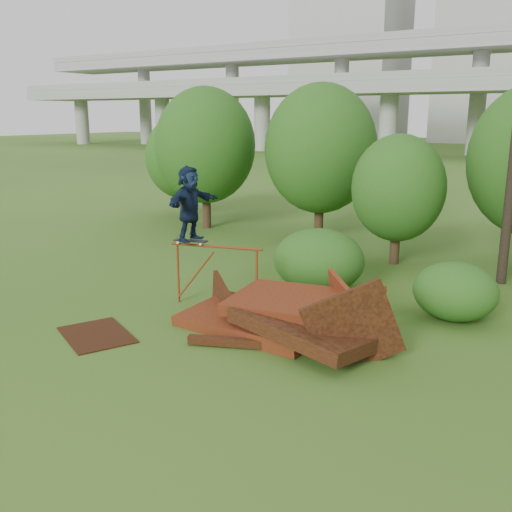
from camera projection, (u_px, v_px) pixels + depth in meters
The scene contains 14 objects.
ground at pixel (238, 356), 11.70m from camera, with size 240.00×240.00×0.00m, color #2D5116.
scrap_pile at pixel (284, 318), 12.74m from camera, with size 5.48×3.36×2.14m.
grind_rail at pixel (216, 263), 14.52m from camera, with size 2.39×0.68×1.61m.
skateboard at pixel (191, 241), 14.60m from camera, with size 0.91×0.45×0.09m.
skater at pixel (190, 203), 14.37m from camera, with size 1.76×0.56×1.90m, color #101D34.
flat_plate at pixel (97, 335), 12.80m from camera, with size 1.84×1.32×0.03m, color black.
tree_0 at pixel (205, 146), 24.21m from camera, with size 4.26×4.26×6.01m.
tree_1 at pixel (321, 149), 22.06m from camera, with size 4.35×4.35×6.05m.
tree_2 at pixel (398, 188), 18.42m from camera, with size 3.02×3.02×4.26m.
tree_6 at pixel (182, 157), 27.51m from camera, with size 3.47×3.47×4.85m.
shrub_left at pixel (319, 260), 15.85m from camera, with size 2.56×2.37×1.77m, color #234B14.
shrub_right at pixel (455, 291), 13.66m from camera, with size 2.00×1.83×1.42m, color #234B14.
building_left at pixel (352, 45), 105.26m from camera, with size 18.00×16.00×35.00m, color #9E9E99.
building_right at pixel (483, 62), 100.56m from camera, with size 14.00×14.00×28.00m, color #9E9E99.
Camera 1 is at (6.07, -9.01, 4.81)m, focal length 40.00 mm.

